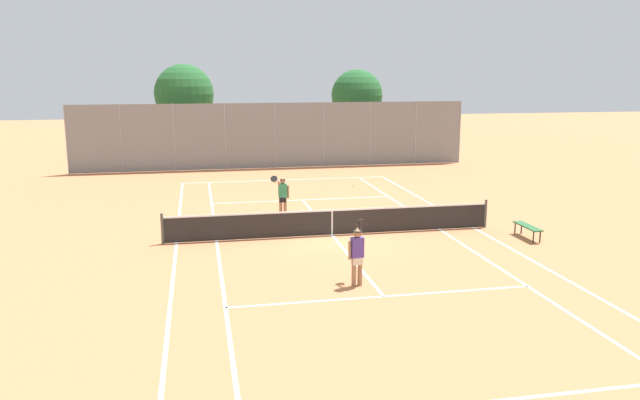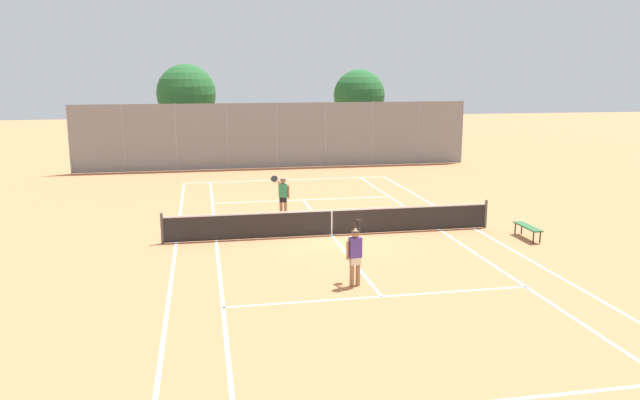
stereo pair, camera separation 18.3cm
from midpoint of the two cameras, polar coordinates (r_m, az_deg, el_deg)
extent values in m
plane|color=#CC7A4C|center=(22.59, 1.31, -3.23)|extent=(120.00, 120.00, 0.00)
cube|color=silver|center=(34.06, -2.88, 1.85)|extent=(11.00, 0.10, 0.01)
cube|color=silver|center=(22.14, -12.78, -3.83)|extent=(0.10, 23.80, 0.01)
cube|color=silver|center=(24.31, 14.10, -2.50)|extent=(0.10, 23.80, 0.01)
cube|color=silver|center=(22.13, -9.23, -3.69)|extent=(0.10, 23.80, 0.01)
cube|color=silver|center=(23.78, 11.10, -2.68)|extent=(0.10, 23.80, 0.01)
cube|color=silver|center=(16.68, 5.96, -8.77)|extent=(8.26, 0.10, 0.01)
cube|color=silver|center=(28.72, -1.36, 0.01)|extent=(8.26, 0.10, 0.01)
cube|color=silver|center=(22.59, 1.31, -3.22)|extent=(0.10, 12.80, 0.01)
cylinder|color=#474C47|center=(22.03, -14.02, -2.53)|extent=(0.10, 0.10, 1.07)
cylinder|color=#474C47|center=(24.38, 15.12, -1.23)|extent=(0.10, 0.10, 1.07)
cube|color=black|center=(22.48, 1.31, -2.08)|extent=(11.90, 0.02, 0.89)
cube|color=white|center=(22.37, 1.32, -0.95)|extent=(11.90, 0.03, 0.06)
cube|color=white|center=(22.48, 1.31, -2.13)|extent=(0.05, 0.03, 0.89)
cylinder|color=#936B4C|center=(17.26, 3.24, -6.58)|extent=(0.13, 0.13, 0.82)
cylinder|color=#936B4C|center=(17.33, 3.80, -6.52)|extent=(0.13, 0.13, 0.82)
cube|color=beige|center=(17.19, 3.53, -5.50)|extent=(0.30, 0.22, 0.24)
cube|color=#4C388C|center=(17.09, 3.55, -4.35)|extent=(0.37, 0.25, 0.56)
sphere|color=#936B4C|center=(16.99, 3.56, -3.09)|extent=(0.22, 0.22, 0.22)
cylinder|color=black|center=(16.97, 3.57, -2.87)|extent=(0.23, 0.23, 0.02)
cylinder|color=#936B4C|center=(17.03, 2.86, -4.61)|extent=(0.08, 0.08, 0.52)
cylinder|color=#936B4C|center=(17.19, 3.78, -3.26)|extent=(0.14, 0.46, 0.35)
cylinder|color=black|center=(17.43, 3.85, -2.51)|extent=(0.07, 0.25, 0.22)
cylinder|color=black|center=(17.51, 3.71, -2.07)|extent=(0.31, 0.23, 0.23)
cylinder|color=#936B4C|center=(25.33, -2.97, -0.65)|extent=(0.13, 0.13, 0.82)
cylinder|color=#936B4C|center=(25.36, -3.37, -0.64)|extent=(0.13, 0.13, 0.82)
cube|color=black|center=(25.28, -3.18, 0.09)|extent=(0.32, 0.25, 0.24)
cube|color=#338C59|center=(25.21, -3.19, 0.89)|extent=(0.38, 0.29, 0.56)
sphere|color=#936B4C|center=(25.14, -3.20, 1.76)|extent=(0.22, 0.22, 0.22)
cylinder|color=black|center=(25.13, -3.20, 1.91)|extent=(0.23, 0.23, 0.02)
cylinder|color=#936B4C|center=(25.18, -2.69, 0.75)|extent=(0.08, 0.08, 0.52)
cylinder|color=#936B4C|center=(25.04, -3.54, 1.49)|extent=(0.21, 0.46, 0.35)
cylinder|color=black|center=(24.78, -3.95, 1.75)|extent=(0.10, 0.25, 0.22)
cylinder|color=black|center=(24.65, -4.00, 1.96)|extent=(0.33, 0.27, 0.23)
sphere|color=#D1DB33|center=(24.24, 11.51, -2.35)|extent=(0.07, 0.07, 0.07)
sphere|color=#D1DB33|center=(32.11, 3.35, 1.30)|extent=(0.07, 0.07, 0.07)
cube|color=#2D6638|center=(23.23, 18.68, -2.32)|extent=(0.36, 1.50, 0.05)
cylinder|color=#262626|center=(22.69, 19.15, -3.28)|extent=(0.05, 0.05, 0.41)
cylinder|color=#262626|center=(23.76, 17.63, -2.52)|extent=(0.05, 0.05, 0.41)
cylinder|color=#262626|center=(22.81, 19.70, -3.24)|extent=(0.05, 0.05, 0.41)
cylinder|color=#262626|center=(23.88, 18.16, -2.49)|extent=(0.05, 0.05, 0.41)
cylinder|color=gray|center=(38.57, -21.85, 5.16)|extent=(0.08, 0.08, 3.98)
cylinder|color=gray|center=(38.11, -17.42, 5.39)|extent=(0.08, 0.08, 3.98)
cylinder|color=gray|center=(37.88, -12.90, 5.60)|extent=(0.08, 0.08, 3.98)
cylinder|color=gray|center=(37.89, -8.35, 5.77)|extent=(0.08, 0.08, 3.98)
cylinder|color=gray|center=(38.13, -3.83, 5.90)|extent=(0.08, 0.08, 3.98)
cylinder|color=gray|center=(38.60, 0.61, 6.00)|extent=(0.08, 0.08, 3.98)
cylinder|color=gray|center=(39.30, 4.91, 6.06)|extent=(0.08, 0.08, 3.98)
cylinder|color=gray|center=(40.21, 9.05, 6.09)|extent=(0.08, 0.08, 3.98)
cylinder|color=gray|center=(41.32, 12.98, 6.08)|extent=(0.08, 0.08, 3.98)
cube|color=slate|center=(38.13, -3.83, 5.90)|extent=(23.95, 0.02, 3.94)
cylinder|color=brown|center=(41.30, -11.83, 5.52)|extent=(0.20, 0.20, 3.10)
sphere|color=#26602D|center=(41.11, -12.00, 9.48)|extent=(3.74, 3.74, 3.74)
sphere|color=#26602D|center=(41.32, -12.50, 8.82)|extent=(2.29, 2.29, 2.29)
cylinder|color=brown|center=(42.83, 3.68, 5.90)|extent=(0.22, 0.22, 3.02)
sphere|color=#26602D|center=(42.64, 3.73, 9.53)|extent=(3.45, 3.45, 3.45)
sphere|color=#26602D|center=(42.35, 3.59, 8.94)|extent=(1.90, 1.90, 1.90)
camera|label=1|loc=(0.09, -89.78, 0.05)|focal=35.00mm
camera|label=2|loc=(0.09, 90.22, -0.05)|focal=35.00mm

